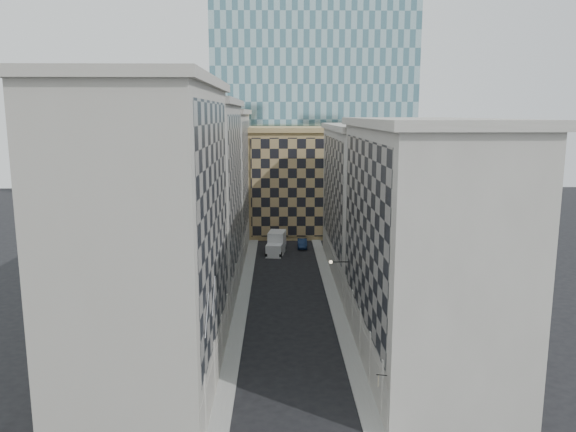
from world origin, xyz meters
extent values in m
cube|color=gray|center=(-5.25, 30.00, 0.07)|extent=(1.50, 100.00, 0.15)
cube|color=gray|center=(5.25, 30.00, 0.07)|extent=(1.50, 100.00, 0.15)
cube|color=#A4A094|center=(-11.00, 11.00, 11.50)|extent=(10.00, 22.00, 23.00)
cube|color=gray|center=(-6.12, 11.00, 13.00)|extent=(0.25, 19.36, 18.00)
cube|color=#A4A094|center=(-6.20, 11.00, 1.60)|extent=(0.45, 21.12, 3.20)
cube|color=#A4A094|center=(-11.00, 11.00, 23.35)|extent=(10.80, 22.80, 0.70)
cylinder|color=#A4A094|center=(-6.35, 2.75, 2.20)|extent=(0.90, 0.90, 4.40)
cylinder|color=#A4A094|center=(-6.35, 8.25, 2.20)|extent=(0.90, 0.90, 4.40)
cylinder|color=#A4A094|center=(-6.35, 13.75, 2.20)|extent=(0.90, 0.90, 4.40)
cylinder|color=#A4A094|center=(-6.35, 19.25, 2.20)|extent=(0.90, 0.90, 4.40)
cube|color=#98958D|center=(-11.00, 33.00, 11.00)|extent=(10.00, 22.00, 22.00)
cube|color=gray|center=(-6.12, 33.00, 12.50)|extent=(0.25, 19.36, 17.00)
cube|color=#98958D|center=(-6.20, 33.00, 1.60)|extent=(0.45, 21.12, 3.20)
cube|color=#98958D|center=(-11.00, 33.00, 22.35)|extent=(10.80, 22.80, 0.70)
cylinder|color=#98958D|center=(-6.35, 24.75, 2.20)|extent=(0.90, 0.90, 4.40)
cylinder|color=#98958D|center=(-6.35, 30.25, 2.20)|extent=(0.90, 0.90, 4.40)
cylinder|color=#98958D|center=(-6.35, 35.75, 2.20)|extent=(0.90, 0.90, 4.40)
cylinder|color=#98958D|center=(-6.35, 41.25, 2.20)|extent=(0.90, 0.90, 4.40)
cube|color=#A4A094|center=(-11.00, 55.00, 10.50)|extent=(10.00, 22.00, 21.00)
cube|color=gray|center=(-6.12, 55.00, 12.00)|extent=(0.25, 19.36, 16.00)
cube|color=#A4A094|center=(-6.20, 55.00, 1.60)|extent=(0.45, 21.12, 3.20)
cube|color=#A4A094|center=(-11.00, 55.00, 21.35)|extent=(10.80, 22.80, 0.70)
cylinder|color=#A4A094|center=(-6.35, 46.75, 2.20)|extent=(0.90, 0.90, 4.40)
cylinder|color=#A4A094|center=(-6.35, 52.25, 2.20)|extent=(0.90, 0.90, 4.40)
cylinder|color=#A4A094|center=(-6.35, 57.75, 2.20)|extent=(0.90, 0.90, 4.40)
cylinder|color=#A4A094|center=(-6.35, 63.25, 2.20)|extent=(0.90, 0.90, 4.40)
cube|color=#A7A399|center=(11.00, 15.00, 10.00)|extent=(10.00, 26.00, 20.00)
cube|color=gray|center=(6.12, 15.00, 11.50)|extent=(0.25, 22.88, 15.00)
cube|color=#A7A399|center=(6.20, 15.00, 1.60)|extent=(0.45, 24.96, 3.20)
cube|color=#A7A399|center=(11.00, 15.00, 20.35)|extent=(10.80, 26.80, 0.70)
cylinder|color=#A7A399|center=(6.35, 4.60, 2.20)|extent=(0.90, 0.90, 4.40)
cylinder|color=#A7A399|center=(6.35, 9.80, 2.20)|extent=(0.90, 0.90, 4.40)
cylinder|color=#A7A399|center=(6.35, 15.00, 2.20)|extent=(0.90, 0.90, 4.40)
cylinder|color=#A7A399|center=(6.35, 20.20, 2.20)|extent=(0.90, 0.90, 4.40)
cylinder|color=#A7A399|center=(6.35, 25.40, 2.20)|extent=(0.90, 0.90, 4.40)
cube|color=#A7A399|center=(11.00, 42.00, 9.50)|extent=(10.00, 28.00, 19.00)
cube|color=gray|center=(6.12, 42.00, 11.00)|extent=(0.25, 24.64, 14.00)
cube|color=#A7A399|center=(6.20, 42.00, 1.60)|extent=(0.45, 26.88, 3.20)
cube|color=#A7A399|center=(11.00, 42.00, 19.35)|extent=(10.80, 28.80, 0.70)
cube|color=tan|center=(2.00, 68.00, 9.00)|extent=(16.00, 14.00, 18.00)
cube|color=tan|center=(2.00, 60.90, 9.00)|extent=(15.20, 0.25, 16.50)
cube|color=tan|center=(2.00, 68.00, 18.40)|extent=(16.80, 14.80, 0.80)
cube|color=#312C26|center=(0.00, 82.00, 14.00)|extent=(6.00, 6.00, 28.00)
cube|color=#312C26|center=(0.00, 82.00, 28.70)|extent=(7.00, 7.00, 1.40)
cone|color=#312C26|center=(0.00, 82.00, 39.40)|extent=(7.20, 7.20, 20.00)
cylinder|color=gray|center=(-5.90, 4.00, 8.00)|extent=(0.10, 2.33, 2.33)
cylinder|color=gray|center=(-5.90, 8.00, 8.00)|extent=(0.10, 2.33, 2.33)
cylinder|color=black|center=(5.10, 24.00, 6.20)|extent=(1.80, 0.08, 0.08)
sphere|color=#FFE5B2|center=(4.20, 24.00, 6.20)|extent=(0.36, 0.36, 0.36)
cube|color=silver|center=(-1.70, 50.35, 0.95)|extent=(2.64, 2.82, 1.90)
cube|color=silver|center=(-1.33, 53.07, 1.63)|extent=(2.92, 4.09, 3.27)
cylinder|color=black|center=(-2.86, 49.66, 0.47)|extent=(0.44, 0.98, 0.95)
cylinder|color=black|center=(-0.77, 49.37, 0.47)|extent=(0.44, 0.98, 0.95)
cylinder|color=black|center=(-2.20, 54.46, 0.47)|extent=(0.44, 0.98, 0.95)
cylinder|color=black|center=(-0.11, 54.18, 0.47)|extent=(0.44, 0.98, 0.95)
imported|color=#101F3C|center=(2.70, 55.87, 0.71)|extent=(1.56, 4.32, 1.42)
cylinder|color=black|center=(5.60, 3.00, 4.15)|extent=(0.71, 0.22, 0.06)
cube|color=tan|center=(5.40, 3.00, 3.80)|extent=(0.19, 0.62, 0.62)
camera|label=1|loc=(-1.21, -31.25, 21.06)|focal=35.00mm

